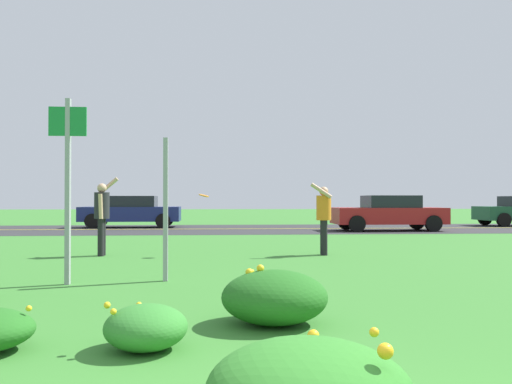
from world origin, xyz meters
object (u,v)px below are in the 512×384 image
Objects in this scene: person_thrower_dark_shirt at (102,212)px; person_catcher_orange_shirt at (324,214)px; car_red_center_left at (389,213)px; frisbee_orange at (204,196)px; car_navy_center_right at (131,211)px; sign_post_by_roadside at (166,209)px; sign_post_near_path at (68,172)px.

person_catcher_orange_shirt is (5.08, -0.21, -0.05)m from person_thrower_dark_shirt.
person_catcher_orange_shirt reaches higher than car_red_center_left.
frisbee_orange is 0.05× the size of car_navy_center_right.
car_navy_center_right is (-10.98, 3.55, 0.00)m from car_red_center_left.
car_red_center_left reaches higher than frisbee_orange.
person_thrower_dark_shirt is 12.83m from car_navy_center_right.
sign_post_by_roadside reaches higher than frisbee_orange.
car_navy_center_right is (-3.03, 16.73, -0.39)m from sign_post_by_roadside.
sign_post_by_roadside is 1.35× the size of person_catcher_orange_shirt.
car_red_center_left is (4.66, 9.42, -0.21)m from person_catcher_orange_shirt.
sign_post_near_path is 0.62× the size of car_red_center_left.
car_red_center_left and car_navy_center_right have the same top height.
car_red_center_left is (9.40, 13.41, -0.95)m from sign_post_near_path.
sign_post_by_roadside reaches higher than person_catcher_orange_shirt.
sign_post_near_path is 0.62× the size of car_navy_center_right.
person_thrower_dark_shirt reaches higher than frisbee_orange.
sign_post_by_roadside reaches higher than person_thrower_dark_shirt.
person_catcher_orange_shirt is 0.37× the size of car_red_center_left.
sign_post_near_path is 11.84× the size of frisbee_orange.
person_thrower_dark_shirt reaches higher than car_navy_center_right.
car_navy_center_right is at bearing 162.07° from car_red_center_left.
sign_post_near_path is 4.28m from person_thrower_dark_shirt.
car_navy_center_right is at bearing 115.99° from person_catcher_orange_shirt.
sign_post_near_path is at bearing -85.38° from person_thrower_dark_shirt.
sign_post_near_path is 16.41m from car_red_center_left.
sign_post_near_path is 1.25× the size of sign_post_by_roadside.
person_thrower_dark_shirt is at bearing -136.59° from car_red_center_left.
person_catcher_orange_shirt is at bearing -116.31° from car_red_center_left.
car_red_center_left is at bearing -17.93° from car_navy_center_right.
frisbee_orange is at bearing -128.39° from car_red_center_left.
sign_post_by_roadside is 3.85m from frisbee_orange.
person_thrower_dark_shirt is 7.60× the size of frisbee_orange.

